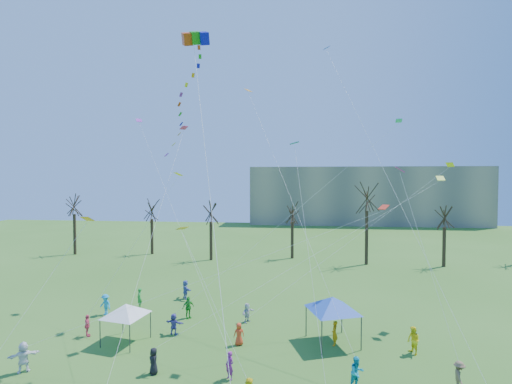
# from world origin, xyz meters

# --- Properties ---
(distant_building) EXTENTS (60.00, 14.00, 15.00)m
(distant_building) POSITION_xyz_m (22.00, 82.00, 7.50)
(distant_building) COLOR gray
(distant_building) RESTS_ON ground
(bare_tree_row) EXTENTS (71.62, 9.26, 11.60)m
(bare_tree_row) POSITION_xyz_m (3.80, 35.88, 7.02)
(bare_tree_row) COLOR black
(bare_tree_row) RESTS_ON ground
(big_box_kite) EXTENTS (3.60, 7.06, 23.27)m
(big_box_kite) POSITION_xyz_m (-4.03, 8.33, 17.08)
(big_box_kite) COLOR red
(big_box_kite) RESTS_ON ground
(canopy_tent_white) EXTENTS (3.68, 3.68, 2.81)m
(canopy_tent_white) POSITION_xyz_m (-8.76, 8.31, 2.38)
(canopy_tent_white) COLOR #3F3F44
(canopy_tent_white) RESTS_ON ground
(canopy_tent_blue) EXTENTS (4.23, 4.23, 3.35)m
(canopy_tent_blue) POSITION_xyz_m (6.01, 9.78, 2.84)
(canopy_tent_blue) COLOR #3F3F44
(canopy_tent_blue) RESTS_ON ground
(festival_crowd) EXTENTS (26.99, 19.03, 1.86)m
(festival_crowd) POSITION_xyz_m (-2.01, 7.51, 0.87)
(festival_crowd) COLOR #BA1732
(festival_crowd) RESTS_ON ground
(small_kites_aloft) EXTENTS (29.37, 17.98, 32.91)m
(small_kites_aloft) POSITION_xyz_m (2.11, 11.58, 12.79)
(small_kites_aloft) COLOR #FF9A0D
(small_kites_aloft) RESTS_ON ground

